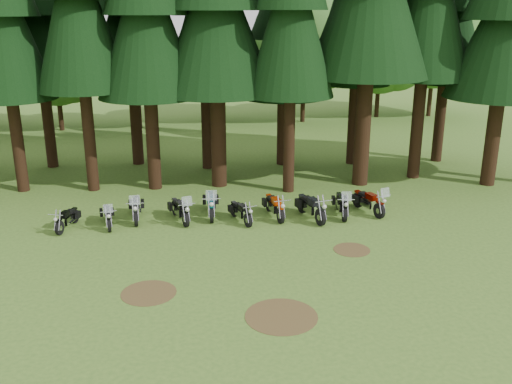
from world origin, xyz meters
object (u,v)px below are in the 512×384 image
motorcycle_0 (67,219)px  motorcycle_6 (275,207)px  motorcycle_9 (369,202)px  motorcycle_2 (136,209)px  motorcycle_5 (241,212)px  motorcycle_4 (211,205)px  motorcycle_7 (311,208)px  motorcycle_1 (108,216)px  motorcycle_3 (180,210)px  motorcycle_8 (342,205)px

motorcycle_0 → motorcycle_6: size_ratio=0.84×
motorcycle_9 → motorcycle_6: bearing=162.2°
motorcycle_2 → motorcycle_6: size_ratio=1.02×
motorcycle_5 → motorcycle_9: (5.79, 0.39, 0.08)m
motorcycle_6 → motorcycle_4: bearing=160.4°
motorcycle_0 → motorcycle_2: (2.78, 0.72, 0.08)m
motorcycle_7 → motorcycle_2: bearing=158.5°
motorcycle_4 → motorcycle_7: 4.39m
motorcycle_6 → motorcycle_7: (1.53, -0.44, 0.04)m
motorcycle_0 → motorcycle_1: 1.64m
motorcycle_7 → motorcycle_3: bearing=160.3°
motorcycle_2 → motorcycle_9: 10.27m
motorcycle_7 → motorcycle_0: bearing=164.3°
motorcycle_4 → motorcycle_9: 7.04m
motorcycle_0 → motorcycle_4: size_ratio=0.77×
motorcycle_1 → motorcycle_8: (10.11, -0.01, 0.06)m
motorcycle_2 → motorcycle_8: motorcycle_2 is taller
motorcycle_0 → motorcycle_2: motorcycle_2 is taller
motorcycle_1 → motorcycle_0: bearing=172.8°
motorcycle_2 → motorcycle_4: (3.24, 0.04, 0.03)m
motorcycle_1 → motorcycle_3: bearing=-6.2°
motorcycle_5 → motorcycle_0: bearing=160.0°
motorcycle_3 → motorcycle_8: motorcycle_8 is taller
motorcycle_0 → motorcycle_1: (1.64, 0.09, 0.02)m
motorcycle_2 → motorcycle_3: bearing=-15.1°
motorcycle_1 → motorcycle_9: bearing=-9.6°
motorcycle_6 → motorcycle_7: size_ratio=0.94×
motorcycle_4 → motorcycle_5: (1.23, -0.89, -0.10)m
motorcycle_0 → motorcycle_8: size_ratio=0.82×
motorcycle_2 → motorcycle_7: 7.58m
motorcycle_7 → motorcycle_8: (1.44, 0.26, -0.02)m
motorcycle_4 → motorcycle_6: bearing=-8.8°
motorcycle_8 → motorcycle_6: bearing=-177.1°
motorcycle_7 → motorcycle_9: (2.73, 0.44, -0.01)m
motorcycle_1 → motorcycle_7: bearing=-12.2°
motorcycle_0 → motorcycle_6: 8.78m
motorcycle_9 → motorcycle_7: bearing=171.3°
motorcycle_1 → motorcycle_9: size_ratio=0.88×
motorcycle_2 → motorcycle_5: (4.47, -0.85, -0.07)m
motorcycle_3 → motorcycle_7: bearing=-21.7°
motorcycle_5 → motorcycle_8: 4.51m
motorcycle_0 → motorcycle_5: bearing=15.1°
motorcycle_3 → motorcycle_9: size_ratio=0.97×
motorcycle_4 → motorcycle_8: motorcycle_4 is taller
motorcycle_4 → motorcycle_1: bearing=-169.8°
motorcycle_2 → motorcycle_5: bearing=-13.7°
motorcycle_1 → motorcycle_2: (1.14, 0.63, 0.06)m
motorcycle_2 → motorcycle_7: bearing=-9.8°
motorcycle_3 → motorcycle_4: (1.35, 0.45, 0.04)m
motorcycle_6 → motorcycle_8: size_ratio=0.98×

